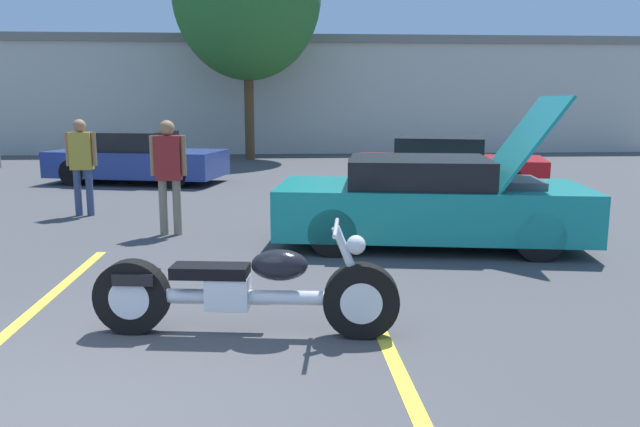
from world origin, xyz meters
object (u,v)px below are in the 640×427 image
parked_car_right_row (445,165)px  parked_car_mid_row (136,159)px  show_car_hood_open (431,202)px  spectator_midground (82,159)px  spectator_near_motorcycle (169,167)px  motorcycle (244,291)px

parked_car_right_row → parked_car_mid_row: parked_car_mid_row is taller
show_car_hood_open → parked_car_mid_row: show_car_hood_open is taller
spectator_midground → parked_car_right_row: bearing=20.9°
show_car_hood_open → parked_car_mid_row: 8.96m
parked_car_right_row → spectator_near_motorcycle: 6.90m
motorcycle → spectator_near_motorcycle: spectator_near_motorcycle is taller
parked_car_right_row → spectator_midground: size_ratio=2.70×
spectator_near_motorcycle → parked_car_right_row: bearing=39.7°
parked_car_mid_row → spectator_midground: spectator_midground is taller
parked_car_mid_row → spectator_near_motorcycle: 6.45m
show_car_hood_open → spectator_near_motorcycle: 3.81m
show_car_hood_open → parked_car_mid_row: (-5.51, 7.07, -0.01)m
parked_car_mid_row → spectator_near_motorcycle: bearing=-59.4°
show_car_hood_open → spectator_near_motorcycle: (-3.68, 0.90, 0.40)m
parked_car_right_row → spectator_near_motorcycle: spectator_near_motorcycle is taller
motorcycle → parked_car_mid_row: size_ratio=0.59×
show_car_hood_open → motorcycle: bearing=-117.2°
show_car_hood_open → spectator_midground: (-5.43, 2.60, 0.38)m
parked_car_mid_row → spectator_midground: (0.07, -4.47, 0.40)m
spectator_near_motorcycle → spectator_midground: bearing=135.9°
motorcycle → spectator_midground: (-3.05, 5.83, 0.60)m
spectator_midground → spectator_near_motorcycle: bearing=-44.1°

